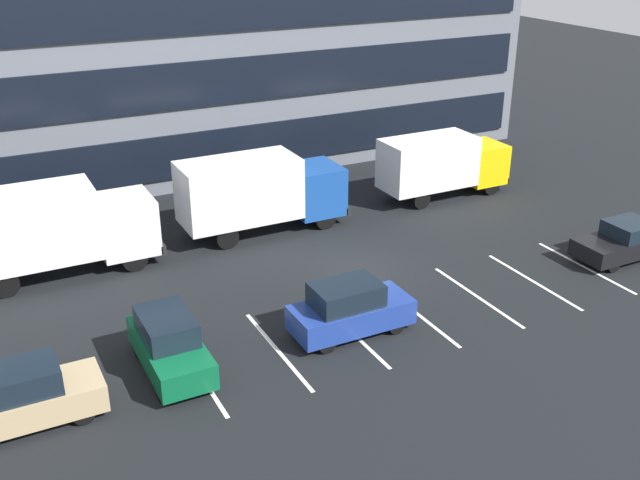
{
  "coord_description": "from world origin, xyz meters",
  "views": [
    {
      "loc": [
        -14.12,
        -23.93,
        13.64
      ],
      "look_at": [
        -1.58,
        0.56,
        1.4
      ],
      "focal_mm": 41.88,
      "sensor_mm": 36.0,
      "label": 1
    }
  ],
  "objects_px": {
    "suv_navy": "(350,309)",
    "suv_forest": "(169,344)",
    "box_truck_white": "(52,227)",
    "sedan_black": "(625,241)",
    "suv_tan": "(26,396)",
    "box_truck_yellow": "(442,163)",
    "box_truck_blue": "(259,191)"
  },
  "relations": [
    {
      "from": "box_truck_white",
      "to": "sedan_black",
      "type": "distance_m",
      "value": 23.71
    },
    {
      "from": "box_truck_white",
      "to": "sedan_black",
      "type": "bearing_deg",
      "value": -23.21
    },
    {
      "from": "box_truck_yellow",
      "to": "suv_tan",
      "type": "bearing_deg",
      "value": -155.3
    },
    {
      "from": "suv_navy",
      "to": "sedan_black",
      "type": "bearing_deg",
      "value": 0.34
    },
    {
      "from": "box_truck_white",
      "to": "sedan_black",
      "type": "height_order",
      "value": "box_truck_white"
    },
    {
      "from": "suv_forest",
      "to": "suv_tan",
      "type": "xyz_separation_m",
      "value": [
        -4.46,
        -0.82,
        -0.01
      ]
    },
    {
      "from": "box_truck_white",
      "to": "sedan_black",
      "type": "xyz_separation_m",
      "value": [
        21.76,
        -9.33,
        -1.31
      ]
    },
    {
      "from": "box_truck_white",
      "to": "suv_navy",
      "type": "height_order",
      "value": "box_truck_white"
    },
    {
      "from": "sedan_black",
      "to": "suv_forest",
      "type": "bearing_deg",
      "value": 178.35
    },
    {
      "from": "suv_navy",
      "to": "sedan_black",
      "type": "relative_size",
      "value": 0.96
    },
    {
      "from": "sedan_black",
      "to": "suv_tan",
      "type": "relative_size",
      "value": 1.08
    },
    {
      "from": "suv_navy",
      "to": "suv_forest",
      "type": "distance_m",
      "value": 6.27
    },
    {
      "from": "sedan_black",
      "to": "suv_tan",
      "type": "bearing_deg",
      "value": -179.4
    },
    {
      "from": "box_truck_yellow",
      "to": "box_truck_white",
      "type": "xyz_separation_m",
      "value": [
        -19.12,
        -0.3,
        0.25
      ]
    },
    {
      "from": "box_truck_blue",
      "to": "box_truck_white",
      "type": "height_order",
      "value": "box_truck_white"
    },
    {
      "from": "suv_forest",
      "to": "suv_tan",
      "type": "height_order",
      "value": "suv_forest"
    },
    {
      "from": "suv_forest",
      "to": "sedan_black",
      "type": "distance_m",
      "value": 19.68
    },
    {
      "from": "suv_forest",
      "to": "sedan_black",
      "type": "bearing_deg",
      "value": -1.65
    },
    {
      "from": "box_truck_white",
      "to": "suv_forest",
      "type": "bearing_deg",
      "value": -76.62
    },
    {
      "from": "box_truck_white",
      "to": "suv_forest",
      "type": "distance_m",
      "value": 9.08
    },
    {
      "from": "box_truck_blue",
      "to": "suv_navy",
      "type": "xyz_separation_m",
      "value": [
        -0.75,
        -9.73,
        -1.07
      ]
    },
    {
      "from": "box_truck_yellow",
      "to": "suv_navy",
      "type": "relative_size",
      "value": 1.63
    },
    {
      "from": "box_truck_blue",
      "to": "box_truck_yellow",
      "type": "height_order",
      "value": "box_truck_blue"
    },
    {
      "from": "suv_forest",
      "to": "suv_navy",
      "type": "bearing_deg",
      "value": -5.94
    },
    {
      "from": "box_truck_white",
      "to": "suv_forest",
      "type": "height_order",
      "value": "box_truck_white"
    },
    {
      "from": "box_truck_white",
      "to": "suv_navy",
      "type": "xyz_separation_m",
      "value": [
        8.32,
        -9.41,
        -1.13
      ]
    },
    {
      "from": "box_truck_white",
      "to": "suv_forest",
      "type": "xyz_separation_m",
      "value": [
        2.09,
        -8.76,
        -1.15
      ]
    },
    {
      "from": "suv_navy",
      "to": "suv_tan",
      "type": "height_order",
      "value": "suv_navy"
    },
    {
      "from": "box_truck_yellow",
      "to": "box_truck_white",
      "type": "distance_m",
      "value": 19.13
    },
    {
      "from": "box_truck_white",
      "to": "box_truck_blue",
      "type": "bearing_deg",
      "value": 1.99
    },
    {
      "from": "box_truck_blue",
      "to": "sedan_black",
      "type": "height_order",
      "value": "box_truck_blue"
    },
    {
      "from": "suv_navy",
      "to": "sedan_black",
      "type": "xyz_separation_m",
      "value": [
        13.44,
        0.08,
        -0.18
      ]
    }
  ]
}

